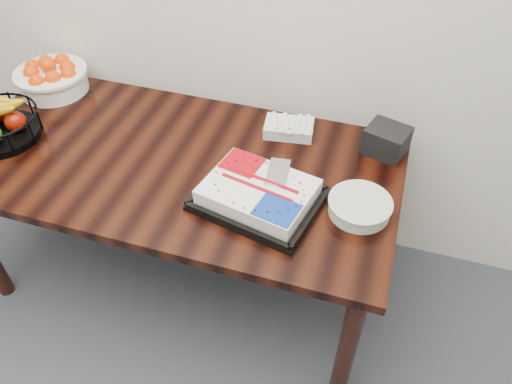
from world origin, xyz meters
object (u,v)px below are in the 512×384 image
(tangerine_bowl, at_px, (50,73))
(plate_stack, at_px, (360,207))
(table, at_px, (177,175))
(cake_tray, at_px, (259,194))
(napkin_box, at_px, (386,140))

(tangerine_bowl, xyz_separation_m, plate_stack, (1.51, -0.37, -0.06))
(tangerine_bowl, distance_m, plate_stack, 1.55)
(table, bearing_deg, cake_tray, -18.28)
(table, height_order, tangerine_bowl, tangerine_bowl)
(tangerine_bowl, relative_size, plate_stack, 1.45)
(plate_stack, height_order, napkin_box, napkin_box)
(tangerine_bowl, bearing_deg, plate_stack, -13.86)
(plate_stack, bearing_deg, table, 174.60)
(cake_tray, relative_size, plate_stack, 2.16)
(table, relative_size, napkin_box, 11.20)
(table, xyz_separation_m, cake_tray, (0.40, -0.13, 0.13))
(cake_tray, bearing_deg, table, 161.72)
(cake_tray, distance_m, plate_stack, 0.36)
(tangerine_bowl, xyz_separation_m, napkin_box, (1.55, 0.00, -0.03))
(table, bearing_deg, tangerine_bowl, 158.19)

